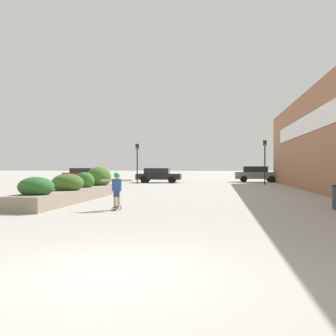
{
  "coord_description": "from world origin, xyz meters",
  "views": [
    {
      "loc": [
        1.56,
        -5.09,
        1.52
      ],
      "look_at": [
        -1.02,
        13.98,
        1.48
      ],
      "focal_mm": 40.0,
      "sensor_mm": 36.0,
      "label": 1
    }
  ],
  "objects_px": {
    "skateboard": "(117,208)",
    "car_leftmost": "(158,175)",
    "car_rightmost": "(256,174)",
    "car_center_left": "(83,174)",
    "traffic_light_right": "(265,155)",
    "skateboarder": "(117,186)",
    "traffic_light_left": "(137,157)"
  },
  "relations": [
    {
      "from": "car_center_left",
      "to": "traffic_light_right",
      "type": "distance_m",
      "value": 18.43
    },
    {
      "from": "traffic_light_right",
      "to": "traffic_light_left",
      "type": "bearing_deg",
      "value": 178.7
    },
    {
      "from": "skateboarder",
      "to": "traffic_light_right",
      "type": "xyz_separation_m",
      "value": [
        7.58,
        20.12,
        1.74
      ]
    },
    {
      "from": "car_center_left",
      "to": "traffic_light_right",
      "type": "relative_size",
      "value": 1.04
    },
    {
      "from": "skateboarder",
      "to": "traffic_light_left",
      "type": "bearing_deg",
      "value": 100.73
    },
    {
      "from": "traffic_light_left",
      "to": "traffic_light_right",
      "type": "relative_size",
      "value": 0.95
    },
    {
      "from": "traffic_light_left",
      "to": "car_leftmost",
      "type": "bearing_deg",
      "value": 62.45
    },
    {
      "from": "skateboard",
      "to": "car_leftmost",
      "type": "xyz_separation_m",
      "value": [
        -2.25,
        23.24,
        0.68
      ]
    },
    {
      "from": "car_leftmost",
      "to": "traffic_light_left",
      "type": "bearing_deg",
      "value": -27.55
    },
    {
      "from": "car_leftmost",
      "to": "car_rightmost",
      "type": "height_order",
      "value": "car_rightmost"
    },
    {
      "from": "traffic_light_left",
      "to": "traffic_light_right",
      "type": "height_order",
      "value": "traffic_light_right"
    },
    {
      "from": "traffic_light_left",
      "to": "traffic_light_right",
      "type": "distance_m",
      "value": 11.33
    },
    {
      "from": "skateboarder",
      "to": "car_leftmost",
      "type": "height_order",
      "value": "car_leftmost"
    },
    {
      "from": "skateboard",
      "to": "car_center_left",
      "type": "relative_size",
      "value": 0.19
    },
    {
      "from": "car_leftmost",
      "to": "car_center_left",
      "type": "height_order",
      "value": "car_leftmost"
    },
    {
      "from": "skateboard",
      "to": "car_rightmost",
      "type": "bearing_deg",
      "value": 74.47
    },
    {
      "from": "skateboard",
      "to": "traffic_light_left",
      "type": "distance_m",
      "value": 20.86
    },
    {
      "from": "skateboarder",
      "to": "car_center_left",
      "type": "xyz_separation_m",
      "value": [
        -10.29,
        24.24,
        -0.08
      ]
    },
    {
      "from": "car_rightmost",
      "to": "traffic_light_right",
      "type": "distance_m",
      "value": 6.37
    },
    {
      "from": "car_leftmost",
      "to": "traffic_light_left",
      "type": "xyz_separation_m",
      "value": [
        -1.49,
        -2.86,
        1.72
      ]
    },
    {
      "from": "skateboard",
      "to": "car_leftmost",
      "type": "height_order",
      "value": "car_leftmost"
    },
    {
      "from": "car_center_left",
      "to": "traffic_light_right",
      "type": "height_order",
      "value": "traffic_light_right"
    },
    {
      "from": "skateboarder",
      "to": "traffic_light_right",
      "type": "relative_size",
      "value": 0.32
    },
    {
      "from": "skateboard",
      "to": "car_center_left",
      "type": "xyz_separation_m",
      "value": [
        -10.29,
        24.24,
        0.69
      ]
    },
    {
      "from": "car_rightmost",
      "to": "traffic_light_right",
      "type": "height_order",
      "value": "traffic_light_right"
    },
    {
      "from": "car_rightmost",
      "to": "traffic_light_right",
      "type": "xyz_separation_m",
      "value": [
        0.13,
        -6.12,
        1.76
      ]
    },
    {
      "from": "traffic_light_left",
      "to": "skateboard",
      "type": "bearing_deg",
      "value": -79.59
    },
    {
      "from": "skateboard",
      "to": "car_rightmost",
      "type": "distance_m",
      "value": 27.29
    },
    {
      "from": "car_center_left",
      "to": "car_rightmost",
      "type": "height_order",
      "value": "car_rightmost"
    },
    {
      "from": "car_rightmost",
      "to": "traffic_light_left",
      "type": "height_order",
      "value": "traffic_light_left"
    },
    {
      "from": "skateboarder",
      "to": "traffic_light_left",
      "type": "distance_m",
      "value": 20.78
    },
    {
      "from": "car_leftmost",
      "to": "car_center_left",
      "type": "xyz_separation_m",
      "value": [
        -8.04,
        1.0,
        0.02
      ]
    }
  ]
}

